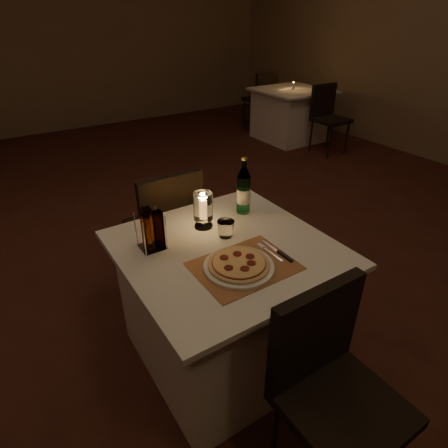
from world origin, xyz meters
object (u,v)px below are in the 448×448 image
tumbler (226,229)px  water_bottle (244,191)px  chair_far (167,221)px  main_table (226,303)px  plate (239,267)px  hurricane_candle (203,207)px  chair_near (329,376)px  neighbor_table_right (291,114)px  pizza (239,264)px

tumbler → water_bottle: water_bottle is taller
water_bottle → chair_far: bearing=121.6°
main_table → plate: 0.42m
plate → hurricane_candle: 0.43m
chair_near → hurricane_candle: 1.00m
main_table → hurricane_candle: 0.54m
hurricane_candle → chair_near: bearing=-90.4°
main_table → plate: bearing=-105.5°
neighbor_table_right → plate: bearing=-135.1°
chair_far → pizza: (-0.05, -0.89, 0.22)m
pizza → main_table: bearing=74.5°
plate → tumbler: (0.10, 0.26, 0.03)m
plate → water_bottle: (0.33, 0.43, 0.12)m
plate → hurricane_candle: hurricane_candle is taller
plate → tumbler: 0.29m
water_bottle → neighbor_table_right: 4.00m
tumbler → water_bottle: 0.30m
chair_near → tumbler: chair_near is taller
pizza → neighbor_table_right: 4.52m
plate → tumbler: size_ratio=3.60×
pizza → tumbler: tumbler is taller
hurricane_candle → main_table: bearing=-91.7°
chair_far → pizza: size_ratio=3.21×
chair_far → hurricane_candle: (0.01, -0.48, 0.31)m
tumbler → pizza: bearing=-111.1°
plate → neighbor_table_right: bearing=44.9°
main_table → chair_near: size_ratio=1.11×
water_bottle → neighbor_table_right: water_bottle is taller
pizza → neighbor_table_right: size_ratio=0.28×
plate → neighbor_table_right: plate is taller
main_table → chair_far: chair_far is taller
main_table → hurricane_candle: (0.01, 0.23, 0.48)m
water_bottle → pizza: bearing=-127.4°
chair_near → plate: 0.57m
chair_far → tumbler: chair_far is taller
main_table → chair_near: 0.74m
chair_near → neighbor_table_right: size_ratio=0.90×
tumbler → hurricane_candle: size_ratio=0.45×
water_bottle → chair_near: bearing=-106.3°
hurricane_candle → chair_far: bearing=90.8°
main_table → pizza: 0.44m
plate → neighbor_table_right: (3.19, 3.18, -0.38)m
pizza → neighbor_table_right: (3.19, 3.18, -0.39)m
chair_far → tumbler: bearing=-85.3°
water_bottle → neighbor_table_right: size_ratio=0.33×
tumbler → neighbor_table_right: tumbler is taller
tumbler → neighbor_table_right: (3.09, 2.92, -0.41)m
main_table → pizza: bearing=-105.5°
main_table → chair_near: bearing=-90.0°
water_bottle → hurricane_candle: (-0.28, -0.02, -0.02)m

